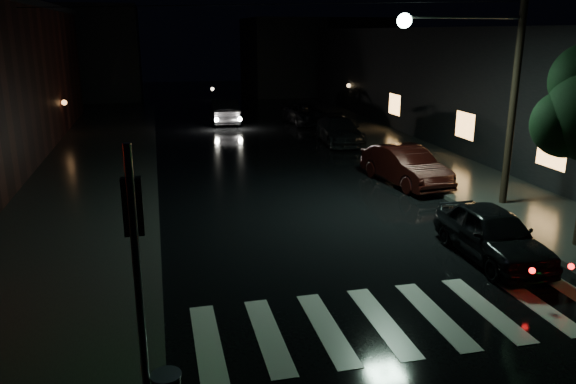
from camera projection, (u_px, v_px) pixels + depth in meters
ground at (274, 349)px, 10.63m from camera, size 120.00×120.00×0.00m
sidewalk_left at (81, 179)px, 22.61m from camera, size 6.00×44.00×0.15m
sidewalk_right at (423, 160)px, 25.92m from camera, size 4.00×44.00×0.15m
building_right at (512, 85)px, 30.40m from camera, size 10.00×40.00×6.00m
building_far_left at (58, 52)px, 49.42m from camera, size 14.00×10.00×8.00m
building_far_right at (319, 56)px, 54.86m from camera, size 14.00×10.00×7.00m
crosswalk at (409, 318)px, 11.76m from camera, size 9.00×3.00×0.01m
signal_pole_corner at (153, 327)px, 8.37m from camera, size 0.68×0.61×4.20m
utility_pole at (499, 70)px, 17.86m from camera, size 4.92×0.44×8.00m
parked_car_a at (492, 234)px, 14.68m from camera, size 1.76×4.13×1.39m
parked_car_b at (405, 166)px, 21.87m from camera, size 2.19×4.71×1.49m
parked_car_c at (339, 131)px, 30.00m from camera, size 2.18×4.82×1.37m
parked_car_d at (307, 114)px, 36.25m from camera, size 2.36×4.77×1.30m
oncoming_car at (224, 111)px, 36.54m from camera, size 1.79×4.75×1.55m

